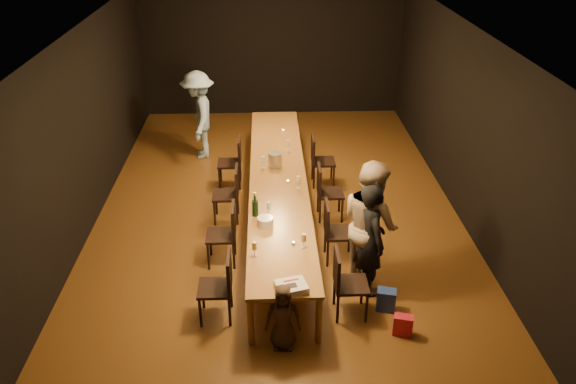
{
  "coord_description": "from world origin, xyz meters",
  "views": [
    {
      "loc": [
        -0.18,
        -7.98,
        4.81
      ],
      "look_at": [
        0.12,
        -0.95,
        1.0
      ],
      "focal_mm": 35.0,
      "sensor_mm": 36.0,
      "label": 1
    }
  ],
  "objects_px": {
    "table": "(278,180)",
    "child": "(283,317)",
    "chair_right_1": "(339,232)",
    "ice_bucket": "(275,160)",
    "woman_birthday": "(370,239)",
    "birthday_cake": "(291,287)",
    "man_blue": "(199,115)",
    "chair_right_3": "(323,161)",
    "chair_left_0": "(215,287)",
    "chair_left_2": "(226,194)",
    "plate_stack": "(265,222)",
    "champagne_bottle": "(255,204)",
    "woman_tan": "(370,224)",
    "chair_right_2": "(330,192)",
    "chair_left_1": "(221,235)",
    "chair_left_3": "(229,163)",
    "chair_right_0": "(351,284)"
  },
  "relations": [
    {
      "from": "man_blue",
      "to": "chair_right_2",
      "type": "bearing_deg",
      "value": 37.23
    },
    {
      "from": "woman_birthday",
      "to": "ice_bucket",
      "type": "distance_m",
      "value": 2.61
    },
    {
      "from": "chair_left_2",
      "to": "ice_bucket",
      "type": "bearing_deg",
      "value": -62.93
    },
    {
      "from": "chair_right_2",
      "to": "champagne_bottle",
      "type": "xyz_separation_m",
      "value": [
        -1.2,
        -1.16,
        0.47
      ]
    },
    {
      "from": "chair_right_3",
      "to": "chair_left_0",
      "type": "distance_m",
      "value": 3.98
    },
    {
      "from": "chair_right_3",
      "to": "woman_birthday",
      "type": "height_order",
      "value": "woman_birthday"
    },
    {
      "from": "chair_left_0",
      "to": "chair_left_2",
      "type": "xyz_separation_m",
      "value": [
        0.0,
        2.4,
        0.0
      ]
    },
    {
      "from": "chair_right_1",
      "to": "chair_right_3",
      "type": "distance_m",
      "value": 2.4
    },
    {
      "from": "chair_left_3",
      "to": "ice_bucket",
      "type": "height_order",
      "value": "ice_bucket"
    },
    {
      "from": "chair_right_1",
      "to": "woman_birthday",
      "type": "bearing_deg",
      "value": 22.9
    },
    {
      "from": "woman_birthday",
      "to": "birthday_cake",
      "type": "distance_m",
      "value": 1.42
    },
    {
      "from": "man_blue",
      "to": "child",
      "type": "distance_m",
      "value": 5.7
    },
    {
      "from": "table",
      "to": "ice_bucket",
      "type": "height_order",
      "value": "ice_bucket"
    },
    {
      "from": "chair_right_0",
      "to": "chair_right_2",
      "type": "distance_m",
      "value": 2.4
    },
    {
      "from": "chair_right_2",
      "to": "chair_left_1",
      "type": "bearing_deg",
      "value": -54.78
    },
    {
      "from": "chair_right_1",
      "to": "ice_bucket",
      "type": "height_order",
      "value": "ice_bucket"
    },
    {
      "from": "chair_right_1",
      "to": "chair_left_2",
      "type": "relative_size",
      "value": 1.0
    },
    {
      "from": "woman_tan",
      "to": "birthday_cake",
      "type": "bearing_deg",
      "value": 112.86
    },
    {
      "from": "chair_right_2",
      "to": "woman_tan",
      "type": "bearing_deg",
      "value": 10.89
    },
    {
      "from": "plate_stack",
      "to": "champagne_bottle",
      "type": "height_order",
      "value": "champagne_bottle"
    },
    {
      "from": "chair_left_3",
      "to": "plate_stack",
      "type": "height_order",
      "value": "chair_left_3"
    },
    {
      "from": "chair_right_1",
      "to": "chair_left_2",
      "type": "bearing_deg",
      "value": -125.22
    },
    {
      "from": "chair_left_2",
      "to": "plate_stack",
      "type": "height_order",
      "value": "chair_left_2"
    },
    {
      "from": "chair_right_2",
      "to": "child",
      "type": "relative_size",
      "value": 1.07
    },
    {
      "from": "child",
      "to": "chair_left_0",
      "type": "bearing_deg",
      "value": 149.49
    },
    {
      "from": "birthday_cake",
      "to": "table",
      "type": "bearing_deg",
      "value": 77.43
    },
    {
      "from": "table",
      "to": "chair_left_0",
      "type": "distance_m",
      "value": 2.56
    },
    {
      "from": "woman_tan",
      "to": "man_blue",
      "type": "bearing_deg",
      "value": 8.81
    },
    {
      "from": "table",
      "to": "woman_tan",
      "type": "bearing_deg",
      "value": -55.31
    },
    {
      "from": "chair_right_1",
      "to": "chair_left_2",
      "type": "distance_m",
      "value": 2.08
    },
    {
      "from": "man_blue",
      "to": "plate_stack",
      "type": "height_order",
      "value": "man_blue"
    },
    {
      "from": "chair_right_3",
      "to": "champagne_bottle",
      "type": "relative_size",
      "value": 2.54
    },
    {
      "from": "chair_right_3",
      "to": "birthday_cake",
      "type": "height_order",
      "value": "chair_right_3"
    },
    {
      "from": "plate_stack",
      "to": "ice_bucket",
      "type": "relative_size",
      "value": 0.91
    },
    {
      "from": "ice_bucket",
      "to": "woman_birthday",
      "type": "bearing_deg",
      "value": -63.01
    },
    {
      "from": "chair_right_2",
      "to": "woman_birthday",
      "type": "xyz_separation_m",
      "value": [
        0.3,
        -1.91,
        0.34
      ]
    },
    {
      "from": "woman_birthday",
      "to": "woman_tan",
      "type": "bearing_deg",
      "value": -21.68
    },
    {
      "from": "table",
      "to": "child",
      "type": "relative_size",
      "value": 6.91
    },
    {
      "from": "woman_birthday",
      "to": "woman_tan",
      "type": "relative_size",
      "value": 0.88
    },
    {
      "from": "chair_right_1",
      "to": "chair_left_3",
      "type": "height_order",
      "value": "same"
    },
    {
      "from": "woman_birthday",
      "to": "man_blue",
      "type": "xyz_separation_m",
      "value": [
        -2.64,
        4.46,
        0.07
      ]
    },
    {
      "from": "birthday_cake",
      "to": "chair_right_1",
      "type": "bearing_deg",
      "value": 50.74
    },
    {
      "from": "chair_left_3",
      "to": "woman_birthday",
      "type": "relative_size",
      "value": 0.58
    },
    {
      "from": "chair_left_1",
      "to": "woman_tan",
      "type": "relative_size",
      "value": 0.51
    },
    {
      "from": "table",
      "to": "plate_stack",
      "type": "relative_size",
      "value": 26.92
    },
    {
      "from": "woman_tan",
      "to": "man_blue",
      "type": "xyz_separation_m",
      "value": [
        -2.67,
        4.25,
        -0.03
      ]
    },
    {
      "from": "ice_bucket",
      "to": "woman_tan",
      "type": "bearing_deg",
      "value": -60.21
    },
    {
      "from": "chair_left_1",
      "to": "child",
      "type": "distance_m",
      "value": 1.93
    },
    {
      "from": "woman_tan",
      "to": "birthday_cake",
      "type": "distance_m",
      "value": 1.59
    },
    {
      "from": "chair_left_1",
      "to": "champagne_bottle",
      "type": "relative_size",
      "value": 2.54
    }
  ]
}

